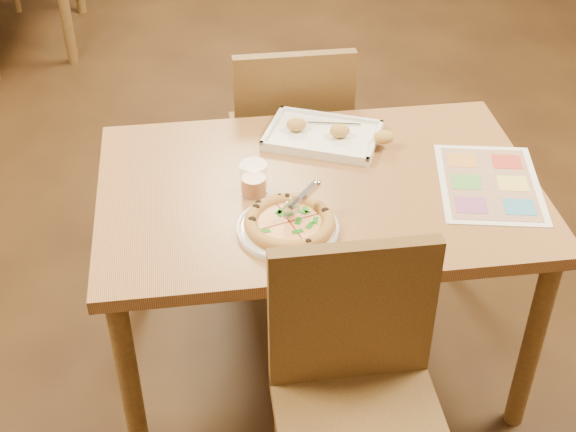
{
  "coord_description": "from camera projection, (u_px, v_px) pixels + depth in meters",
  "views": [
    {
      "loc": [
        -0.35,
        -1.92,
        2.08
      ],
      "look_at": [
        -0.12,
        -0.2,
        0.77
      ],
      "focal_mm": 50.0,
      "sensor_mm": 36.0,
      "label": 1
    }
  ],
  "objects": [
    {
      "name": "appetizer_tray",
      "position": [
        326.0,
        136.0,
        2.56
      ],
      "size": [
        0.42,
        0.36,
        0.06
      ],
      "rotation": [
        0.0,
        0.0,
        -0.41
      ],
      "color": "white",
      "rests_on": "dining_table"
    },
    {
      "name": "pizza",
      "position": [
        290.0,
        223.0,
        2.18
      ],
      "size": [
        0.25,
        0.25,
        0.04
      ],
      "rotation": [
        0.0,
        0.0,
        0.28
      ],
      "color": "#CE8C46",
      "rests_on": "plate"
    },
    {
      "name": "dining_table",
      "position": [
        318.0,
        208.0,
        2.42
      ],
      "size": [
        1.3,
        0.85,
        0.72
      ],
      "color": "#A56B42",
      "rests_on": "ground"
    },
    {
      "name": "plate",
      "position": [
        288.0,
        228.0,
        2.19
      ],
      "size": [
        0.36,
        0.36,
        0.01
      ],
      "primitive_type": "cylinder",
      "rotation": [
        0.0,
        0.0,
        -0.34
      ],
      "color": "white",
      "rests_on": "dining_table"
    },
    {
      "name": "glass_tumbler",
      "position": [
        254.0,
        181.0,
        2.31
      ],
      "size": [
        0.08,
        0.08,
        0.1
      ],
      "rotation": [
        0.0,
        0.0,
        0.06
      ],
      "color": "#893E0A",
      "rests_on": "dining_table"
    },
    {
      "name": "pizza_cutter",
      "position": [
        301.0,
        199.0,
        2.18
      ],
      "size": [
        0.11,
        0.09,
        0.08
      ],
      "rotation": [
        0.0,
        0.0,
        0.62
      ],
      "color": "silver",
      "rests_on": "pizza"
    },
    {
      "name": "chair_near",
      "position": [
        357.0,
        373.0,
        1.99
      ],
      "size": [
        0.42,
        0.42,
        0.47
      ],
      "color": "brown",
      "rests_on": "ground"
    },
    {
      "name": "chair_far",
      "position": [
        291.0,
        127.0,
        2.94
      ],
      "size": [
        0.42,
        0.42,
        0.47
      ],
      "rotation": [
        0.0,
        0.0,
        3.14
      ],
      "color": "brown",
      "rests_on": "ground"
    },
    {
      "name": "menu",
      "position": [
        489.0,
        183.0,
        2.38
      ],
      "size": [
        0.37,
        0.46,
        0.0
      ],
      "primitive_type": "cube",
      "rotation": [
        0.0,
        0.0,
        -0.2
      ],
      "color": "white",
      "rests_on": "dining_table"
    }
  ]
}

